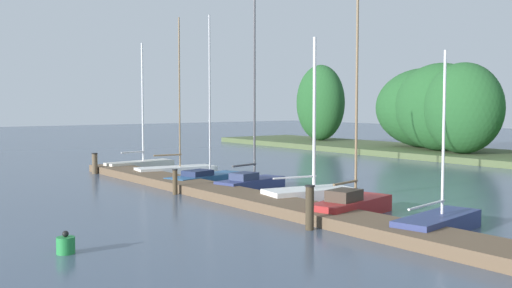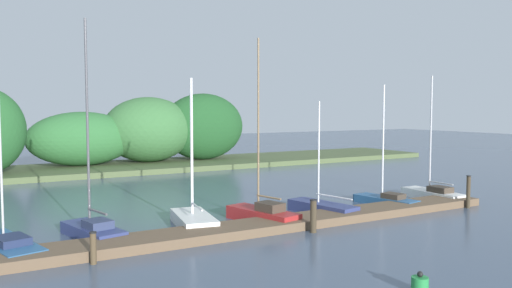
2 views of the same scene
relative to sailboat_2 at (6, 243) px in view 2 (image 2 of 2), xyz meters
The scene contains 13 objects.
dock_pier 6.86m from the sailboat_2, 14.78° to the right, with size 28.67×1.80×0.35m.
far_shore 21.35m from the sailboat_2, 81.57° to the left, with size 62.21×8.17×6.92m.
sailboat_2 is the anchor object (origin of this frame).
sailboat_3 2.95m from the sailboat_2, ahead, with size 1.84×3.67×8.10m.
sailboat_4 6.91m from the sailboat_2, ahead, with size 1.85×3.63×6.04m.
sailboat_5 9.73m from the sailboat_2, ahead, with size 1.88×3.87×7.74m.
sailboat_6 12.97m from the sailboat_2, ahead, with size 1.73×3.79×5.13m.
sailboat_7 17.04m from the sailboat_2, ahead, with size 1.57×3.60×5.97m.
sailboat_8 20.36m from the sailboat_2, ahead, with size 1.23×3.87×6.52m.
mooring_piling_1 3.67m from the sailboat_2, 51.95° to the right, with size 0.22×0.22×1.01m.
mooring_piling_2 10.99m from the sailboat_2, 15.97° to the right, with size 0.28×0.28×1.30m.
mooring_piling_3 20.13m from the sailboat_2, ahead, with size 0.22×0.22×1.59m.
channel_buoy_0 13.29m from the sailboat_2, 46.46° to the right, with size 0.44×0.44×0.56m.
Camera 2 is at (-7.73, -4.55, 4.84)m, focal length 35.86 mm.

